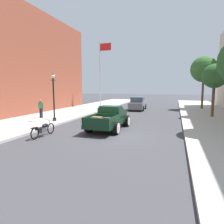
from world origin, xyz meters
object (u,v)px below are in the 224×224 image
motorcycle_parked (43,129)px  pedestrian_sidewalk_left (41,107)px  street_lamp_near (54,93)px  flagpole (102,67)px  car_background_grey (138,104)px  street_tree_second (215,76)px  street_tree_third (204,69)px  hotrod_truck_dark_green (110,118)px

motorcycle_parked → pedestrian_sidewalk_left: 6.58m
street_lamp_near → flagpole: bearing=93.8°
pedestrian_sidewalk_left → flagpole: size_ratio=0.18×
car_background_grey → street_tree_second: (7.88, -4.61, 3.09)m
car_background_grey → street_tree_second: 9.64m
motorcycle_parked → street_tree_third: street_tree_third is taller
street_lamp_near → pedestrian_sidewalk_left: bearing=154.4°
hotrod_truck_dark_green → street_tree_third: 16.88m
pedestrian_sidewalk_left → street_lamp_near: 2.60m
flagpole → street_tree_second: flagpole is taller
street_tree_second → car_background_grey: bearing=149.7°
hotrod_truck_dark_green → pedestrian_sidewalk_left: bearing=166.2°
street_tree_second → pedestrian_sidewalk_left: bearing=-159.4°
pedestrian_sidewalk_left → motorcycle_parked: bearing=-51.5°
street_lamp_near → motorcycle_parked: bearing=-63.8°
car_background_grey → flagpole: flagpole is taller
street_lamp_near → hotrod_truck_dark_green: bearing=-8.6°
hotrod_truck_dark_green → motorcycle_parked: bearing=-131.8°
car_background_grey → street_lamp_near: street_lamp_near is taller
car_background_grey → street_tree_third: size_ratio=0.66×
flagpole → hotrod_truck_dark_green: bearing=-66.9°
hotrod_truck_dark_green → pedestrian_sidewalk_left: (-7.10, 1.74, 0.33)m
car_background_grey → street_lamp_near: bearing=-113.4°
hotrod_truck_dark_green → street_lamp_near: size_ratio=1.29×
flagpole → street_tree_second: size_ratio=1.89×
hotrod_truck_dark_green → car_background_grey: 11.88m
hotrod_truck_dark_green → car_background_grey: car_background_grey is taller
hotrod_truck_dark_green → flagpole: size_ratio=0.54×
street_lamp_near → flagpole: size_ratio=0.42×
motorcycle_parked → pedestrian_sidewalk_left: size_ratio=1.29×
hotrod_truck_dark_green → street_lamp_near: street_lamp_near is taller
hotrod_truck_dark_green → car_background_grey: size_ratio=1.14×
hotrod_truck_dark_green → street_tree_second: (7.62, 7.27, 3.10)m
flagpole → street_tree_third: 13.53m
flagpole → street_tree_third: flagpole is taller
motorcycle_parked → car_background_grey: car_background_grey is taller
car_background_grey → street_tree_third: bearing=18.3°
flagpole → street_tree_second: 15.25m
street_lamp_near → flagpole: flagpole is taller
street_lamp_near → street_tree_second: bearing=27.2°
hotrod_truck_dark_green → car_background_grey: bearing=91.2°
car_background_grey → street_tree_second: bearing=-30.3°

